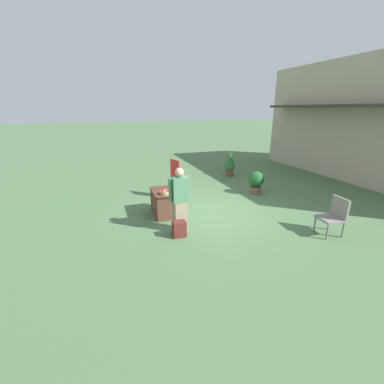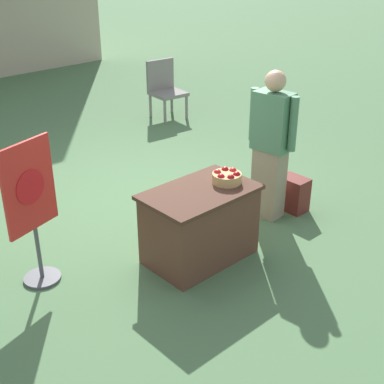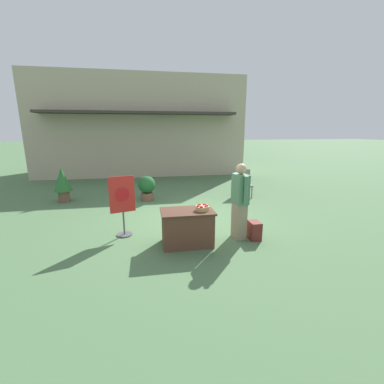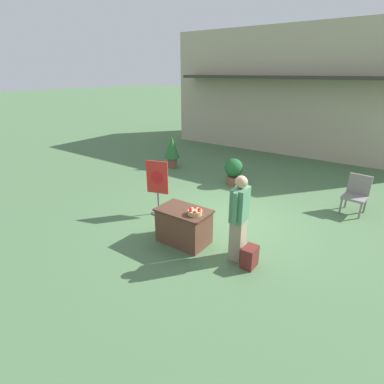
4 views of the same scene
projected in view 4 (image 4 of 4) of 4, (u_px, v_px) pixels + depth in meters
The scene contains 10 objects.
ground_plane at pixel (227, 220), 7.56m from camera, with size 120.00×120.00×0.00m, color #4C7047.
storefront_building at pixel (301, 91), 14.26m from camera, with size 11.20×5.13×5.30m.
display_table at pixel (184, 226), 6.48m from camera, with size 1.14×0.72×0.78m.
apple_basket at pixel (195, 212), 6.10m from camera, with size 0.30×0.30×0.13m.
person_visitor at pixel (239, 218), 5.73m from camera, with size 0.30×0.61×1.74m.
backpack at pixel (250, 257), 5.71m from camera, with size 0.24×0.34×0.42m.
poster_board at pixel (158, 185), 7.66m from camera, with size 0.57×0.36×1.43m.
patio_chair at pixel (357, 192), 7.84m from camera, with size 0.60×0.60×1.01m.
potted_plant_near_right at pixel (234, 170), 9.78m from camera, with size 0.60×0.60×0.89m.
potted_plant_far_right at pixel (172, 149), 11.53m from camera, with size 0.59×0.59×1.22m.
Camera 4 is at (3.19, -6.01, 3.49)m, focal length 28.00 mm.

